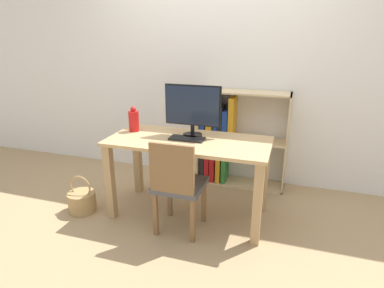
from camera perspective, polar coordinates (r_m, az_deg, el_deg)
name	(u,v)px	position (r m, az deg, el deg)	size (l,w,h in m)	color
ground_plane	(189,213)	(3.12, -0.57, -12.16)	(10.00, 10.00, 0.00)	tan
wall_back	(216,64)	(3.61, 4.31, 13.97)	(8.00, 0.05, 2.60)	white
desk	(189,154)	(2.85, -0.61, -1.83)	(1.42, 0.66, 0.74)	tan
monitor	(192,107)	(2.85, 0.08, 6.53)	(0.51, 0.17, 0.46)	black
keyboard	(187,139)	(2.81, -0.91, 0.96)	(0.31, 0.14, 0.02)	black
vase	(134,120)	(3.08, -10.30, 4.18)	(0.10, 0.10, 0.24)	red
chair	(178,184)	(2.64, -2.59, -7.04)	(0.40, 0.40, 0.84)	#4C4C51
bookshelf	(225,139)	(3.56, 5.94, 0.84)	(0.96, 0.28, 1.05)	#D8BC8C
basket	(82,201)	(3.28, -18.97, -9.55)	(0.26, 0.26, 0.37)	tan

